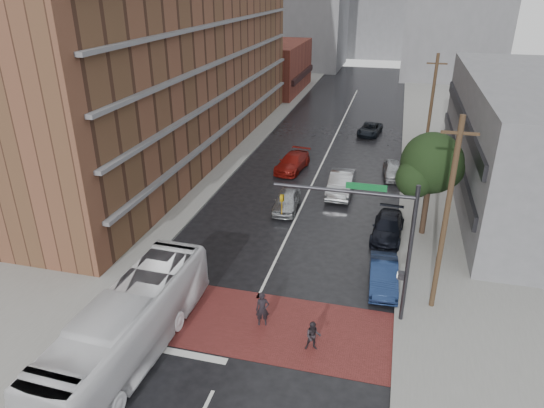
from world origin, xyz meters
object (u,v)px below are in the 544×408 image
Objects in this scene: pedestrian_a at (262,309)px; car_travel_b at (341,184)px; car_travel_a at (287,200)px; car_parked_near at (383,275)px; suv_travel at (370,129)px; transit_bus at (128,327)px; car_parked_mid at (388,227)px; pedestrian_b at (313,336)px; car_travel_c at (292,162)px; car_parked_far at (393,170)px.

pedestrian_a reaches higher than car_travel_b.
car_travel_a is 0.99× the size of car_parked_near.
car_parked_near is (2.77, -28.88, 0.08)m from suv_travel.
transit_bus is 6.19m from pedestrian_a.
car_travel_b reaches higher than car_parked_near.
suv_travel is at bearing 100.53° from car_parked_mid.
car_travel_a is 5.19m from car_travel_b.
pedestrian_a is at bearing -85.54° from suv_travel.
suv_travel is (0.04, 34.76, -0.11)m from pedestrian_b.
car_travel_c is at bearing 81.68° from pedestrian_a.
suv_travel is 29.02m from car_parked_near.
pedestrian_b is 14.79m from car_travel_a.
car_parked_mid is (10.52, 14.11, -0.90)m from transit_bus.
transit_bus is at bearing -104.32° from car_travel_a.
car_parked_near is (7.26, -8.23, -0.02)m from car_travel_a.
suv_travel is 1.06× the size of car_parked_near.
car_parked_far is at bearing 10.55° from car_travel_c.
car_travel_b is 5.96m from car_parked_far.
car_travel_a reaches higher than suv_travel.
pedestrian_a is 7.26m from car_parked_near.
car_parked_far is (8.58, 0.42, -0.06)m from car_travel_c.
car_parked_mid reaches higher than car_parked_far.
pedestrian_b is 0.33× the size of suv_travel.
car_parked_mid is (0.00, 5.83, -0.02)m from car_parked_near.
pedestrian_b is 0.35× the size of car_travel_a.
pedestrian_b is 0.32× the size of car_parked_mid.
car_parked_far is at bearing 93.67° from car_parked_mid.
car_travel_c is 1.29× the size of car_parked_far.
car_travel_c is 13.50m from car_parked_mid.
car_parked_near is at bearing 24.29° from pedestrian_a.
car_travel_b is at bearing 67.67° from pedestrian_a.
pedestrian_a is 16.96m from car_travel_b.
pedestrian_a reaches higher than car_parked_near.
pedestrian_a reaches higher than car_parked_far.
car_travel_a is 0.82× the size of car_travel_b.
car_travel_a is at bearing -72.92° from car_travel_c.
car_travel_a is 1.08× the size of car_parked_far.
car_travel_a is at bearing 81.09° from pedestrian_a.
pedestrian_a reaches higher than suv_travel.
pedestrian_b reaches higher than suv_travel.
car_travel_c is 1.18× the size of car_parked_near.
suv_travel is 23.22m from car_parked_mid.
suv_travel is at bearing 79.96° from transit_bus.
car_parked_near is 0.91× the size of car_parked_mid.
car_travel_a is at bearing 94.73° from pedestrian_b.
transit_bus is 2.67× the size of car_parked_near.
transit_bus is 13.42m from car_parked_near.
transit_bus reaches higher than car_parked_near.
car_travel_a reaches higher than car_parked_far.
car_travel_a is at bearing 165.35° from car_parked_mid.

